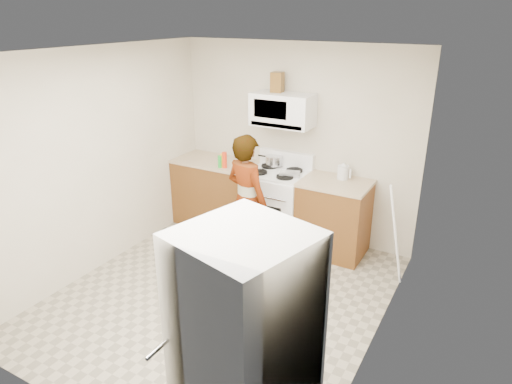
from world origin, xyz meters
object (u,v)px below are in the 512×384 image
Objects in this scene: kettle at (343,172)px; gas_range at (276,204)px; person at (247,201)px; fridge at (245,357)px; saucepan at (274,161)px; microwave at (283,110)px.

gas_range is at bearing -164.08° from kettle.
person is 9.58× the size of kettle.
fridge is at bearing -76.23° from kettle.
gas_range is 5.29× the size of saucepan.
microwave reaches higher than kettle.
microwave is 1.06m from kettle.
saucepan is (-0.95, 0.02, -0.01)m from kettle.
gas_range is 6.84× the size of kettle.
gas_range is 1.22m from microwave.
kettle is 0.77× the size of saucepan.
gas_range is at bearing -90.00° from microwave.
person is 7.40× the size of saucepan.
fridge reaches higher than person.
fridge is (1.28, -3.11, -0.85)m from microwave.
fridge is (1.30, -2.26, 0.06)m from person.
gas_range reaches higher than saucepan.
kettle is 0.95m from saucepan.
gas_range is at bearing -52.02° from saucepan.
saucepan is (-0.14, 0.05, -0.69)m from microwave.
kettle is (-0.47, 3.14, 0.17)m from fridge.
gas_range is 0.66× the size of fridge.
microwave is (0.00, 0.13, 1.21)m from gas_range.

